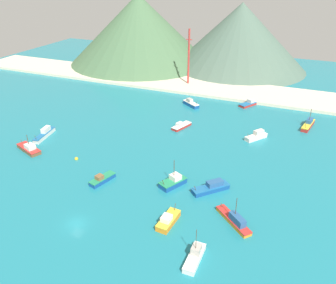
% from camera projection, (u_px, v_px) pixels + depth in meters
% --- Properties ---
extents(ground, '(260.00, 280.00, 0.50)m').
position_uv_depth(ground, '(141.00, 159.00, 97.10)').
color(ground, teal).
extents(fishing_boat_0, '(3.09, 7.21, 2.88)m').
position_uv_depth(fishing_boat_0, '(168.00, 220.00, 72.08)').
color(fishing_boat_0, orange).
rests_on(fishing_boat_0, ground).
extents(fishing_boat_1, '(4.84, 8.19, 2.13)m').
position_uv_depth(fishing_boat_1, '(181.00, 126.00, 114.87)').
color(fishing_boat_1, red).
rests_on(fishing_boat_1, ground).
extents(fishing_boat_3, '(3.81, 10.60, 2.80)m').
position_uv_depth(fishing_boat_3, '(45.00, 134.00, 108.78)').
color(fishing_boat_3, silver).
rests_on(fishing_boat_3, ground).
extents(fishing_boat_4, '(4.09, 7.54, 2.25)m').
position_uv_depth(fishing_boat_4, '(102.00, 179.00, 86.18)').
color(fishing_boat_4, '#14478C').
rests_on(fishing_boat_4, ground).
extents(fishing_boat_5, '(8.39, 8.66, 2.51)m').
position_uv_depth(fishing_boat_5, '(212.00, 187.00, 82.74)').
color(fishing_boat_5, '#14478C').
rests_on(fishing_boat_5, ground).
extents(fishing_boat_6, '(7.77, 6.41, 2.99)m').
position_uv_depth(fishing_boat_6, '(191.00, 103.00, 132.83)').
color(fishing_boat_6, '#14478C').
rests_on(fishing_boat_6, ground).
extents(fishing_boat_7, '(6.35, 7.66, 2.83)m').
position_uv_depth(fishing_boat_7, '(257.00, 136.00, 107.40)').
color(fishing_boat_7, silver).
rests_on(fishing_boat_7, ground).
extents(fishing_boat_9, '(4.08, 10.39, 6.43)m').
position_uv_depth(fishing_boat_9, '(308.00, 124.00, 115.33)').
color(fishing_boat_9, red).
rests_on(fishing_boat_9, ground).
extents(fishing_boat_10, '(2.28, 7.47, 6.97)m').
position_uv_depth(fishing_boat_10, '(195.00, 256.00, 63.16)').
color(fishing_boat_10, silver).
rests_on(fishing_boat_10, ground).
extents(fishing_boat_11, '(5.93, 7.63, 7.02)m').
position_uv_depth(fishing_boat_11, '(173.00, 182.00, 84.76)').
color(fishing_boat_11, '#14478C').
rests_on(fishing_boat_11, ground).
extents(fishing_boat_12, '(6.79, 8.86, 2.32)m').
position_uv_depth(fishing_boat_12, '(249.00, 103.00, 133.31)').
color(fishing_boat_12, red).
rests_on(fishing_boat_12, ground).
extents(fishing_boat_13, '(9.82, 6.09, 5.35)m').
position_uv_depth(fishing_boat_13, '(29.00, 148.00, 100.39)').
color(fishing_boat_13, brown).
rests_on(fishing_boat_13, ground).
extents(fishing_boat_14, '(9.15, 8.41, 6.64)m').
position_uv_depth(fishing_boat_14, '(235.00, 220.00, 72.11)').
color(fishing_boat_14, orange).
rests_on(fishing_boat_14, ground).
extents(buoy_0, '(1.02, 1.02, 1.02)m').
position_uv_depth(buoy_0, '(76.00, 159.00, 96.37)').
color(buoy_0, gold).
rests_on(buoy_0, ground).
extents(beach_strip, '(247.00, 23.69, 1.20)m').
position_uv_depth(beach_strip, '(209.00, 87.00, 151.44)').
color(beach_strip, beige).
rests_on(beach_strip, ground).
extents(hill_west, '(77.19, 77.19, 35.85)m').
position_uv_depth(hill_west, '(139.00, 30.00, 182.17)').
color(hill_west, '#476B47').
rests_on(hill_west, ground).
extents(hill_central, '(69.51, 69.51, 32.63)m').
position_uv_depth(hill_central, '(240.00, 36.00, 174.47)').
color(hill_central, '#4C6656').
rests_on(hill_central, ground).
extents(radio_tower, '(2.49, 1.99, 24.91)m').
position_uv_depth(radio_tower, '(189.00, 58.00, 149.53)').
color(radio_tower, '#B7332D').
rests_on(radio_tower, ground).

